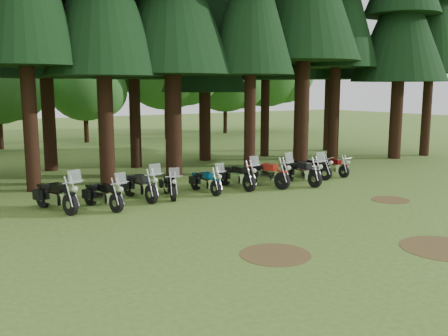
{
  "coord_description": "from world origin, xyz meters",
  "views": [
    {
      "loc": [
        -10.63,
        -11.38,
        4.14
      ],
      "look_at": [
        -0.0,
        5.0,
        1.0
      ],
      "focal_mm": 40.0,
      "sensor_mm": 36.0,
      "label": 1
    }
  ],
  "objects_px": {
    "motorcycle_2": "(140,187)",
    "motorcycle_8": "(310,169)",
    "motorcycle_6": "(266,175)",
    "motorcycle_9": "(333,167)",
    "motorcycle_1": "(103,196)",
    "motorcycle_3": "(170,186)",
    "motorcycle_7": "(301,173)",
    "motorcycle_0": "(56,196)",
    "motorcycle_4": "(206,182)",
    "motorcycle_5": "(237,177)"
  },
  "relations": [
    {
      "from": "motorcycle_2",
      "to": "motorcycle_8",
      "type": "xyz_separation_m",
      "value": [
        8.36,
        -0.13,
        -0.05
      ]
    },
    {
      "from": "motorcycle_6",
      "to": "motorcycle_9",
      "type": "xyz_separation_m",
      "value": [
        4.36,
        0.45,
        -0.12
      ]
    },
    {
      "from": "motorcycle_1",
      "to": "motorcycle_8",
      "type": "relative_size",
      "value": 1.06
    },
    {
      "from": "motorcycle_1",
      "to": "motorcycle_2",
      "type": "bearing_deg",
      "value": 5.66
    },
    {
      "from": "motorcycle_1",
      "to": "motorcycle_3",
      "type": "bearing_deg",
      "value": -6.32
    },
    {
      "from": "motorcycle_7",
      "to": "motorcycle_9",
      "type": "distance_m",
      "value": 2.89
    },
    {
      "from": "motorcycle_7",
      "to": "motorcycle_0",
      "type": "bearing_deg",
      "value": 173.81
    },
    {
      "from": "motorcycle_4",
      "to": "motorcycle_8",
      "type": "relative_size",
      "value": 1.02
    },
    {
      "from": "motorcycle_2",
      "to": "motorcycle_9",
      "type": "height_order",
      "value": "motorcycle_2"
    },
    {
      "from": "motorcycle_5",
      "to": "motorcycle_9",
      "type": "xyz_separation_m",
      "value": [
        5.63,
        0.08,
        -0.1
      ]
    },
    {
      "from": "motorcycle_3",
      "to": "motorcycle_1",
      "type": "bearing_deg",
      "value": -155.0
    },
    {
      "from": "motorcycle_0",
      "to": "motorcycle_4",
      "type": "relative_size",
      "value": 1.16
    },
    {
      "from": "motorcycle_8",
      "to": "motorcycle_0",
      "type": "bearing_deg",
      "value": 158.21
    },
    {
      "from": "motorcycle_8",
      "to": "motorcycle_3",
      "type": "bearing_deg",
      "value": 158.89
    },
    {
      "from": "motorcycle_6",
      "to": "motorcycle_9",
      "type": "bearing_deg",
      "value": -7.09
    },
    {
      "from": "motorcycle_8",
      "to": "motorcycle_9",
      "type": "bearing_deg",
      "value": -21.43
    },
    {
      "from": "motorcycle_7",
      "to": "motorcycle_2",
      "type": "bearing_deg",
      "value": 170.9
    },
    {
      "from": "motorcycle_3",
      "to": "motorcycle_4",
      "type": "distance_m",
      "value": 1.57
    },
    {
      "from": "motorcycle_3",
      "to": "motorcycle_5",
      "type": "bearing_deg",
      "value": 16.07
    },
    {
      "from": "motorcycle_5",
      "to": "motorcycle_6",
      "type": "xyz_separation_m",
      "value": [
        1.27,
        -0.37,
        0.03
      ]
    },
    {
      "from": "motorcycle_2",
      "to": "motorcycle_9",
      "type": "distance_m",
      "value": 9.86
    },
    {
      "from": "motorcycle_2",
      "to": "motorcycle_4",
      "type": "bearing_deg",
      "value": -11.44
    },
    {
      "from": "motorcycle_0",
      "to": "motorcycle_6",
      "type": "distance_m",
      "value": 8.6
    },
    {
      "from": "motorcycle_4",
      "to": "motorcycle_7",
      "type": "distance_m",
      "value": 4.46
    },
    {
      "from": "motorcycle_0",
      "to": "motorcycle_8",
      "type": "bearing_deg",
      "value": -16.99
    },
    {
      "from": "motorcycle_8",
      "to": "motorcycle_9",
      "type": "xyz_separation_m",
      "value": [
        1.49,
        0.01,
        -0.05
      ]
    },
    {
      "from": "motorcycle_3",
      "to": "motorcycle_9",
      "type": "height_order",
      "value": "motorcycle_3"
    },
    {
      "from": "motorcycle_0",
      "to": "motorcycle_9",
      "type": "relative_size",
      "value": 1.25
    },
    {
      "from": "motorcycle_1",
      "to": "motorcycle_6",
      "type": "bearing_deg",
      "value": -14.68
    },
    {
      "from": "motorcycle_1",
      "to": "motorcycle_7",
      "type": "distance_m",
      "value": 8.74
    },
    {
      "from": "motorcycle_2",
      "to": "motorcycle_5",
      "type": "bearing_deg",
      "value": -8.76
    },
    {
      "from": "motorcycle_1",
      "to": "motorcycle_4",
      "type": "height_order",
      "value": "motorcycle_1"
    },
    {
      "from": "motorcycle_5",
      "to": "motorcycle_9",
      "type": "height_order",
      "value": "motorcycle_5"
    },
    {
      "from": "motorcycle_6",
      "to": "motorcycle_8",
      "type": "xyz_separation_m",
      "value": [
        2.86,
        0.45,
        -0.07
      ]
    },
    {
      "from": "motorcycle_0",
      "to": "motorcycle_6",
      "type": "relative_size",
      "value": 0.98
    },
    {
      "from": "motorcycle_9",
      "to": "motorcycle_8",
      "type": "bearing_deg",
      "value": 178.15
    },
    {
      "from": "motorcycle_3",
      "to": "motorcycle_6",
      "type": "bearing_deg",
      "value": 11.29
    },
    {
      "from": "motorcycle_1",
      "to": "motorcycle_3",
      "type": "relative_size",
      "value": 1.08
    },
    {
      "from": "motorcycle_4",
      "to": "motorcycle_7",
      "type": "relative_size",
      "value": 0.86
    },
    {
      "from": "motorcycle_0",
      "to": "motorcycle_2",
      "type": "height_order",
      "value": "motorcycle_0"
    },
    {
      "from": "motorcycle_4",
      "to": "motorcycle_9",
      "type": "relative_size",
      "value": 1.08
    },
    {
      "from": "motorcycle_1",
      "to": "motorcycle_7",
      "type": "xyz_separation_m",
      "value": [
        8.74,
        -0.36,
        0.05
      ]
    },
    {
      "from": "motorcycle_6",
      "to": "motorcycle_9",
      "type": "height_order",
      "value": "motorcycle_6"
    },
    {
      "from": "motorcycle_1",
      "to": "motorcycle_4",
      "type": "distance_m",
      "value": 4.35
    },
    {
      "from": "motorcycle_8",
      "to": "motorcycle_2",
      "type": "bearing_deg",
      "value": 157.49
    },
    {
      "from": "motorcycle_9",
      "to": "motorcycle_1",
      "type": "bearing_deg",
      "value": -179.58
    },
    {
      "from": "motorcycle_1",
      "to": "motorcycle_9",
      "type": "distance_m",
      "value": 11.51
    },
    {
      "from": "motorcycle_2",
      "to": "motorcycle_6",
      "type": "relative_size",
      "value": 0.96
    },
    {
      "from": "motorcycle_2",
      "to": "motorcycle_7",
      "type": "xyz_separation_m",
      "value": [
        7.1,
        -0.98,
        0.01
      ]
    },
    {
      "from": "motorcycle_4",
      "to": "motorcycle_5",
      "type": "relative_size",
      "value": 0.88
    }
  ]
}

